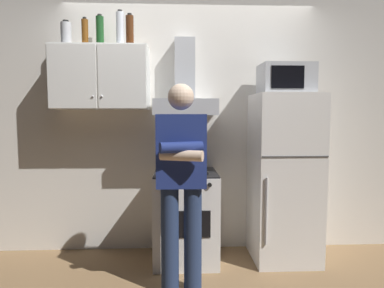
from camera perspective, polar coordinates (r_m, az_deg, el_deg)
The scene contains 13 objects.
ground_plane at distance 3.29m, azimuth 0.00°, elevation -20.37°, with size 7.00×7.00×0.00m, color olive.
back_wall_tiled at distance 3.57m, azimuth -0.45°, elevation 4.05°, with size 4.80×0.10×2.70m, color silver.
upper_cabinet at distance 3.44m, azimuth -14.86°, elevation 10.52°, with size 0.90×0.37×0.60m.
stove_oven at distance 3.37m, azimuth -1.07°, elevation -11.88°, with size 0.60×0.62×0.87m.
range_hood at distance 3.35m, azimuth -1.16°, elevation 8.21°, with size 0.60×0.44×0.75m.
refrigerator at distance 3.44m, azimuth 15.03°, elevation -5.39°, with size 0.60×0.62×1.60m.
microwave at distance 3.42m, azimuth 15.30°, elevation 10.38°, with size 0.48×0.37×0.28m.
person_standing at distance 2.66m, azimuth -1.80°, elevation -6.04°, with size 0.38×0.33×1.64m.
bottle_wine_green at distance 3.55m, azimuth -15.05°, elevation 17.62°, with size 0.07×0.07×0.30m.
bottle_rum_dark at distance 3.44m, azimuth -10.30°, elevation 18.06°, with size 0.07×0.07×0.30m.
bottle_beer_brown at distance 3.54m, azimuth -17.36°, elevation 17.27°, with size 0.06×0.06×0.26m.
bottle_vodka_clear at distance 3.44m, azimuth -11.85°, elevation 18.26°, with size 0.08×0.08×0.32m.
bottle_canister_steel at distance 3.56m, azimuth -20.19°, elevation 16.82°, with size 0.10×0.10×0.23m.
Camera 1 is at (-0.14, -2.97, 1.41)m, focal length 32.10 mm.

